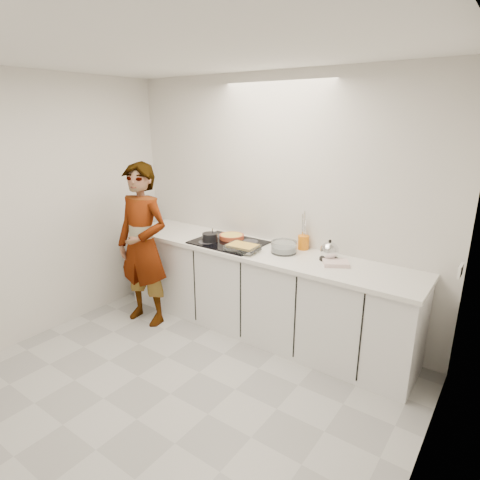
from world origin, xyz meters
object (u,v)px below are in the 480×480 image
Objects in this scene: saucepan at (210,237)px; baking_dish at (243,247)px; mixing_bowl at (284,248)px; cook at (143,245)px; hob at (228,242)px; kettle at (329,251)px; utensil_crock at (303,242)px; tart_dish at (232,236)px.

saucepan is 0.67× the size of baking_dish.
baking_dish is (0.45, -0.04, -0.01)m from saucepan.
cook reaches higher than mixing_bowl.
baking_dish is at bearing -27.01° from hob.
hob is 2.63× the size of mixing_bowl.
saucepan is 1.25m from kettle.
baking_dish is at bearing -160.78° from kettle.
baking_dish is at bearing -136.39° from utensil_crock.
utensil_crock is (0.44, 0.42, 0.02)m from baking_dish.
hob is 3.29× the size of kettle.
tart_dish is at bearing 141.71° from baking_dish.
saucepan is at bearing -147.30° from hob.
mixing_bowl is (0.63, 0.07, 0.05)m from hob.
saucepan is at bearing 174.82° from baking_dish.
mixing_bowl is (0.34, 0.21, 0.01)m from baking_dish.
hob is at bearing 152.99° from baking_dish.
kettle is (1.23, 0.23, 0.02)m from saucepan.
tart_dish is at bearing 110.37° from hob.
kettle is (1.11, 0.02, 0.05)m from tart_dish.
saucepan reaches higher than baking_dish.
kettle is 0.13× the size of cook.
kettle is at bearing 12.65° from cook.
kettle is at bearing 0.80° from tart_dish.
saucepan reaches higher than hob.
kettle is (0.44, 0.06, 0.03)m from mixing_bowl.
baking_dish is 0.40m from mixing_bowl.
cook is (-0.72, -0.61, -0.08)m from tart_dish.
saucepan is 0.72m from cook.
mixing_bowl is at bearing 5.97° from hob.
saucepan is at bearing -167.84° from mixing_bowl.
mixing_bowl is 0.16× the size of cook.
kettle reaches higher than saucepan.
hob is 0.32m from baking_dish.
kettle is 0.37m from utensil_crock.
kettle is (1.07, 0.13, 0.08)m from hob.
saucepan is 0.81m from mixing_bowl.
cook is at bearing -152.47° from utensil_crock.
tart_dish is 2.07× the size of utensil_crock.
saucepan reaches higher than mixing_bowl.
mixing_bowl reaches higher than hob.
kettle is at bearing -23.61° from utensil_crock.
cook is (-0.60, -0.39, -0.10)m from saucepan.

